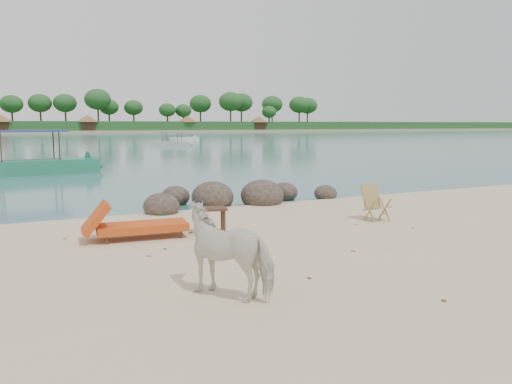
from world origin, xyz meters
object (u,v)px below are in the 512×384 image
lounge_chair (142,223)px  deck_chair (377,204)px  boulders (232,198)px  cow (231,252)px  side_table (211,221)px  boat_near (28,138)px

lounge_chair → deck_chair: 5.53m
boulders → cow: cow is taller
side_table → boat_near: 16.38m
deck_chair → boat_near: (-7.01, 16.59, 1.26)m
side_table → lounge_chair: lounge_chair is taller
cow → side_table: bearing=-143.9°
cow → deck_chair: size_ratio=1.68×
side_table → boat_near: size_ratio=0.09×
boulders → lounge_chair: size_ratio=2.79×
lounge_chair → boat_near: size_ratio=0.32×
side_table → deck_chair: size_ratio=0.77×
boulders → side_table: size_ratio=9.47×
boat_near → lounge_chair: bearing=-91.4°
side_table → cow: bearing=-94.1°
cow → lounge_chair: cow is taller
side_table → lounge_chair: bearing=-171.6°
deck_chair → lounge_chair: bearing=169.0°
cow → side_table: 3.93m
lounge_chair → boat_near: boat_near is taller
deck_chair → boat_near: size_ratio=0.12×
cow → deck_chair: cow is taller
boulders → lounge_chair: 4.80m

